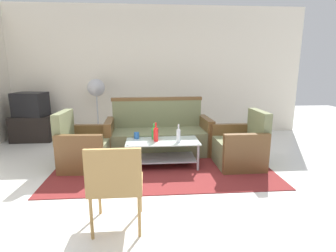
% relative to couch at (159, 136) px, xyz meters
% --- Properties ---
extents(ground_plane, '(14.00, 14.00, 0.00)m').
position_rel_couch_xyz_m(ground_plane, '(0.06, -1.51, -0.32)').
color(ground_plane, white).
extents(wall_back, '(6.52, 0.12, 2.80)m').
position_rel_couch_xyz_m(wall_back, '(0.06, 1.55, 1.08)').
color(wall_back, silver).
rests_on(wall_back, ground).
extents(rug, '(3.22, 2.01, 0.01)m').
position_rel_couch_xyz_m(rug, '(0.03, -0.61, -0.31)').
color(rug, maroon).
rests_on(rug, ground).
extents(couch, '(1.83, 0.82, 0.96)m').
position_rel_couch_xyz_m(couch, '(0.00, 0.00, 0.00)').
color(couch, '#6B704C').
rests_on(couch, rug).
extents(armchair_left, '(0.74, 0.79, 0.85)m').
position_rel_couch_xyz_m(armchair_left, '(-1.17, -0.58, -0.03)').
color(armchair_left, '#6B704C').
rests_on(armchair_left, rug).
extents(armchair_right, '(0.71, 0.77, 0.85)m').
position_rel_couch_xyz_m(armchair_right, '(1.23, -0.70, -0.03)').
color(armchair_right, '#6B704C').
rests_on(armchair_right, rug).
extents(coffee_table, '(1.10, 0.60, 0.40)m').
position_rel_couch_xyz_m(coffee_table, '(0.03, -0.62, -0.04)').
color(coffee_table, silver).
rests_on(coffee_table, rug).
extents(bottle_clear, '(0.06, 0.06, 0.28)m').
position_rel_couch_xyz_m(bottle_clear, '(0.26, -0.76, 0.20)').
color(bottle_clear, silver).
rests_on(bottle_clear, coffee_table).
extents(bottle_red, '(0.07, 0.07, 0.28)m').
position_rel_couch_xyz_m(bottle_red, '(-0.07, -0.67, 0.20)').
color(bottle_red, red).
rests_on(bottle_red, coffee_table).
extents(bottle_green, '(0.07, 0.07, 0.25)m').
position_rel_couch_xyz_m(bottle_green, '(-0.09, -0.56, 0.19)').
color(bottle_green, '#2D8C38').
rests_on(bottle_green, coffee_table).
extents(cup, '(0.08, 0.08, 0.10)m').
position_rel_couch_xyz_m(cup, '(-0.37, -0.50, 0.14)').
color(cup, '#2659A5').
rests_on(cup, coffee_table).
extents(tv_stand, '(0.80, 0.50, 0.52)m').
position_rel_couch_xyz_m(tv_stand, '(-2.57, 1.04, -0.06)').
color(tv_stand, black).
rests_on(tv_stand, ground).
extents(television, '(0.67, 0.54, 0.48)m').
position_rel_couch_xyz_m(television, '(-2.57, 1.04, 0.44)').
color(television, black).
rests_on(television, tv_stand).
extents(pedestal_fan, '(0.36, 0.36, 1.27)m').
position_rel_couch_xyz_m(pedestal_fan, '(-1.24, 1.09, 0.70)').
color(pedestal_fan, '#2D2D33').
rests_on(pedestal_fan, ground).
extents(wicker_chair, '(0.48, 0.48, 0.84)m').
position_rel_couch_xyz_m(wicker_chair, '(-0.49, -2.26, 0.18)').
color(wicker_chair, '#AD844C').
rests_on(wicker_chair, ground).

